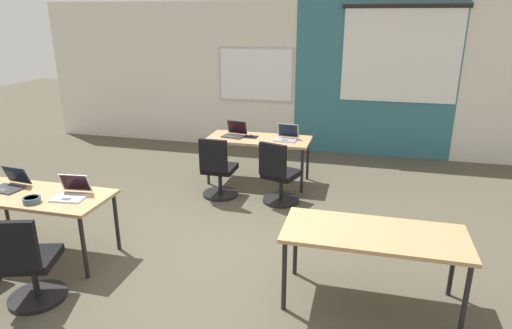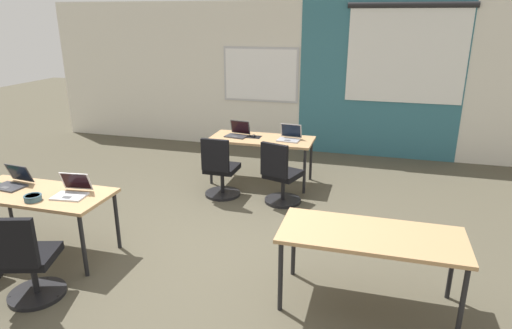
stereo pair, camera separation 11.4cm
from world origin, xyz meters
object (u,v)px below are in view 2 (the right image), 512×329
desk_near_left (38,197)px  chair_far_left (220,172)px  laptop_near_left_inner (72,191)px  laptop_far_right (289,137)px  snack_bowl (33,197)px  laptop_near_left_end (13,182)px  desk_far_center (262,142)px  laptop_far_left (238,133)px  desk_near_right (371,240)px  mouse_far_left (254,136)px  chair_near_left_inner (28,265)px  chair_far_right (281,178)px

desk_near_left → chair_far_left: 2.45m
laptop_near_left_inner → laptop_far_right: laptop_far_right is taller
snack_bowl → laptop_near_left_end: bearing=151.3°
desk_far_center → laptop_far_left: bearing=176.8°
desk_near_right → laptop_far_right: 3.11m
desk_near_left → mouse_far_left: bearing=60.3°
desk_near_right → laptop_near_left_end: 3.89m
desk_near_right → desk_far_center: 3.30m
chair_near_left_inner → chair_far_left: 2.94m
chair_far_left → laptop_near_left_inner: bearing=66.3°
laptop_near_left_end → chair_far_left: (1.73, 1.95, -0.39)m
desk_near_right → mouse_far_left: (-1.88, 2.83, 0.08)m
laptop_near_left_inner → chair_near_left_inner: size_ratio=0.40×
mouse_far_left → chair_far_right: size_ratio=0.12×
laptop_far_right → snack_bowl: size_ratio=1.98×
laptop_far_left → laptop_far_right: 0.83m
laptop_near_left_end → laptop_far_right: 3.76m
laptop_far_left → chair_far_left: (-0.01, -0.79, -0.39)m
laptop_near_left_inner → laptop_far_left: bearing=64.9°
desk_near_right → laptop_near_left_end: size_ratio=4.45×
laptop_near_left_end → chair_far_right: size_ratio=0.39×
laptop_far_left → chair_far_right: bearing=-32.6°
desk_far_center → mouse_far_left: bearing=166.1°
desk_near_right → laptop_near_left_inner: (-3.08, 0.03, 0.11)m
laptop_far_left → laptop_far_right: size_ratio=1.06×
mouse_far_left → chair_far_right: chair_far_right is taller
chair_near_left_inner → snack_bowl: bearing=-73.6°
desk_near_left → chair_far_left: size_ratio=1.74×
desk_near_right → snack_bowl: snack_bowl is taller
laptop_near_left_end → mouse_far_left: laptop_near_left_end is taller
desk_near_right → chair_far_right: bearing=122.0°
chair_far_left → mouse_far_left: bearing=-107.8°
desk_far_center → desk_near_right: bearing=-58.0°
desk_near_left → mouse_far_left: 3.26m
desk_near_right → chair_far_left: bearing=136.7°
chair_far_left → chair_far_right: same height
laptop_far_left → snack_bowl: 3.26m
desk_far_center → chair_near_left_inner: (-1.23, -3.59, -0.28)m
desk_near_left → snack_bowl: (0.13, -0.20, 0.10)m
laptop_near_left_inner → mouse_far_left: 3.05m
laptop_near_left_end → chair_far_right: laptop_near_left_end is taller
laptop_far_right → desk_near_right: bearing=-60.4°
chair_far_left → desk_near_left: bearing=57.6°
laptop_near_left_inner → chair_near_left_inner: bearing=-89.8°
laptop_near_left_end → desk_near_left: bearing=-5.9°
desk_near_left → chair_near_left_inner: 0.99m
laptop_far_right → laptop_near_left_end: bearing=-128.6°
laptop_far_left → desk_far_center: bearing=6.2°
laptop_far_right → chair_far_right: (0.05, -0.79, -0.39)m
desk_far_center → laptop_near_left_end: laptop_near_left_end is taller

